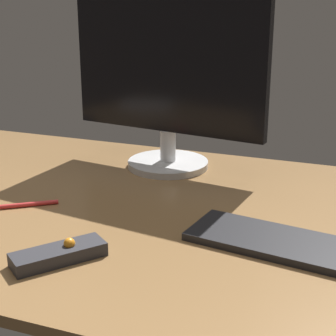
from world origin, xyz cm
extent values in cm
cube|color=olive|center=(0.00, 0.00, 1.00)|extent=(140.00, 84.00, 2.00)
cylinder|color=silver|center=(-5.67, 26.77, 2.79)|extent=(19.95, 19.95, 1.58)
cylinder|color=silver|center=(-5.67, 26.77, 7.47)|extent=(3.79, 3.79, 7.78)
cube|color=black|center=(-5.67, 26.77, 28.17)|extent=(49.37, 9.20, 33.62)
cube|color=black|center=(29.32, -7.55, 2.69)|extent=(35.94, 17.54, 1.37)
cube|color=#2D2D33|center=(-4.98, -25.54, 3.15)|extent=(13.53, 15.37, 2.31)
sphere|color=orange|center=(-3.78, -23.99, 4.64)|extent=(1.92, 1.92, 1.92)
cylinder|color=red|center=(-23.68, -7.92, 2.46)|extent=(11.29, 8.48, 0.92)
camera|label=1|loc=(40.36, -94.49, 45.04)|focal=58.63mm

